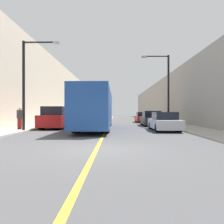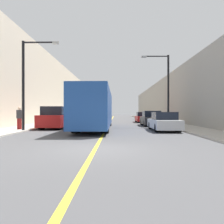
# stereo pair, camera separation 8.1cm
# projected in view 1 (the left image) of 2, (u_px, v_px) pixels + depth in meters

# --- Properties ---
(ground_plane) EXTENTS (200.00, 200.00, 0.00)m
(ground_plane) POSITION_uv_depth(u_px,v_px,m) (96.00, 149.00, 8.54)
(ground_plane) COLOR #474749
(sidewalk_left) EXTENTS (2.75, 72.00, 0.11)m
(sidewalk_left) POSITION_uv_depth(u_px,v_px,m) (71.00, 120.00, 38.64)
(sidewalk_left) COLOR #B2AA9E
(sidewalk_left) RESTS_ON ground
(sidewalk_right) EXTENTS (2.75, 72.00, 0.11)m
(sidewalk_right) POSITION_uv_depth(u_px,v_px,m) (152.00, 120.00, 38.43)
(sidewalk_right) COLOR #B2AA9E
(sidewalk_right) RESTS_ON ground
(building_row_left) EXTENTS (4.00, 72.00, 9.66)m
(building_row_left) POSITION_uv_depth(u_px,v_px,m) (52.00, 93.00, 38.69)
(building_row_left) COLOR beige
(building_row_left) RESTS_ON ground
(building_row_right) EXTENTS (4.00, 72.00, 6.99)m
(building_row_right) POSITION_uv_depth(u_px,v_px,m) (171.00, 100.00, 38.38)
(building_row_right) COLOR gray
(building_row_right) RESTS_ON ground
(road_center_line) EXTENTS (0.16, 72.00, 0.01)m
(road_center_line) POSITION_uv_depth(u_px,v_px,m) (111.00, 120.00, 38.54)
(road_center_line) COLOR gold
(road_center_line) RESTS_ON ground
(bus) EXTENTS (2.53, 12.63, 3.23)m
(bus) POSITION_uv_depth(u_px,v_px,m) (96.00, 109.00, 18.81)
(bus) COLOR #1E4793
(bus) RESTS_ON ground
(parked_suv_left) EXTENTS (2.04, 4.99, 1.92)m
(parked_suv_left) POSITION_uv_depth(u_px,v_px,m) (56.00, 118.00, 19.36)
(parked_suv_left) COLOR maroon
(parked_suv_left) RESTS_ON ground
(car_right_near) EXTENTS (1.85, 4.57, 1.45)m
(car_right_near) POSITION_uv_depth(u_px,v_px,m) (164.00, 122.00, 16.94)
(car_right_near) COLOR silver
(car_right_near) RESTS_ON ground
(car_right_mid) EXTENTS (1.85, 4.61, 1.56)m
(car_right_mid) POSITION_uv_depth(u_px,v_px,m) (151.00, 119.00, 22.89)
(car_right_mid) COLOR black
(car_right_mid) RESTS_ON ground
(car_right_far) EXTENTS (1.89, 4.40, 1.44)m
(car_right_far) POSITION_uv_depth(u_px,v_px,m) (143.00, 118.00, 30.25)
(car_right_far) COLOR maroon
(car_right_far) RESTS_ON ground
(street_lamp_left) EXTENTS (2.79, 0.24, 6.60)m
(street_lamp_left) POSITION_uv_depth(u_px,v_px,m) (27.00, 78.00, 16.13)
(street_lamp_left) COLOR black
(street_lamp_left) RESTS_ON sidewalk_left
(street_lamp_right) EXTENTS (2.79, 0.24, 7.02)m
(street_lamp_right) POSITION_uv_depth(u_px,v_px,m) (166.00, 85.00, 21.80)
(street_lamp_right) COLOR black
(street_lamp_right) RESTS_ON sidewalk_right
(pedestrian) EXTENTS (0.39, 0.25, 1.75)m
(pedestrian) POSITION_uv_depth(u_px,v_px,m) (20.00, 118.00, 16.88)
(pedestrian) COLOR maroon
(pedestrian) RESTS_ON sidewalk_left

